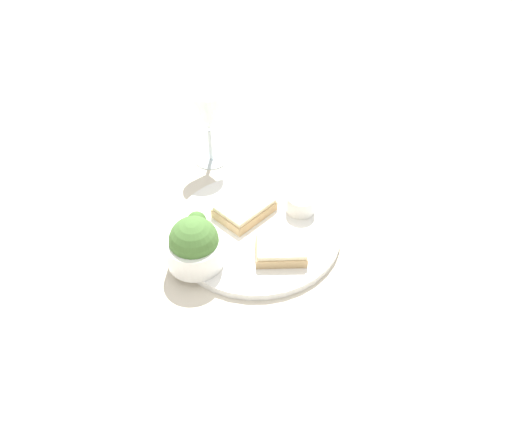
% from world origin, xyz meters
% --- Properties ---
extents(ground_plane, '(4.00, 4.00, 0.00)m').
position_xyz_m(ground_plane, '(0.00, 0.00, 0.00)').
color(ground_plane, beige).
extents(dinner_plate, '(0.30, 0.30, 0.01)m').
position_xyz_m(dinner_plate, '(0.00, 0.00, 0.01)').
color(dinner_plate, white).
rests_on(dinner_plate, ground_plane).
extents(salad_bowl, '(0.10, 0.10, 0.09)m').
position_xyz_m(salad_bowl, '(0.13, 0.02, 0.05)').
color(salad_bowl, white).
rests_on(salad_bowl, dinner_plate).
extents(sauce_ramekin, '(0.05, 0.05, 0.03)m').
position_xyz_m(sauce_ramekin, '(-0.09, -0.00, 0.03)').
color(sauce_ramekin, white).
rests_on(sauce_ramekin, dinner_plate).
extents(cheese_toast_near, '(0.12, 0.10, 0.03)m').
position_xyz_m(cheese_toast_near, '(0.00, -0.04, 0.03)').
color(cheese_toast_near, tan).
rests_on(cheese_toast_near, dinner_plate).
extents(cheese_toast_far, '(0.10, 0.10, 0.03)m').
position_xyz_m(cheese_toast_far, '(-0.01, 0.08, 0.03)').
color(cheese_toast_far, tan).
rests_on(cheese_toast_far, dinner_plate).
extents(wine_glass, '(0.08, 0.08, 0.16)m').
position_xyz_m(wine_glass, '(-0.02, -0.24, 0.11)').
color(wine_glass, silver).
rests_on(wine_glass, ground_plane).
extents(garnish, '(0.04, 0.04, 0.04)m').
position_xyz_m(garnish, '(0.09, -0.05, 0.03)').
color(garnish, '#477533').
rests_on(garnish, dinner_plate).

